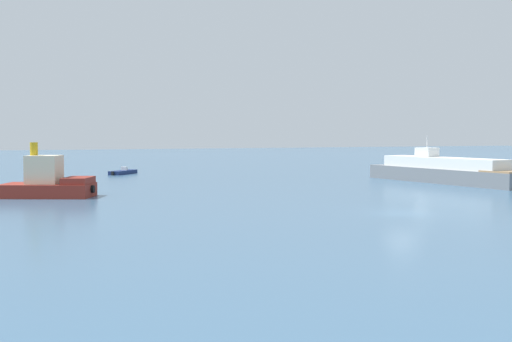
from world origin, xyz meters
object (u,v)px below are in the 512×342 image
Objects in this scene: fishing_skiff at (460,174)px; white_riverboat at (444,171)px; small_motorboat at (123,172)px; tugboat at (49,183)px.

white_riverboat reaches higher than fishing_skiff.
white_riverboat is 44.54m from small_motorboat.
small_motorboat is (-31.97, 30.99, -1.12)m from white_riverboat.
white_riverboat is 4.22× the size of small_motorboat.
tugboat is 33.82m from small_motorboat.
white_riverboat reaches higher than small_motorboat.
white_riverboat is (-11.12, -10.36, 1.18)m from fishing_skiff.
small_motorboat is (12.97, 31.21, -1.00)m from tugboat.
tugboat is (-56.06, -10.59, 1.06)m from fishing_skiff.
white_riverboat reaches higher than tugboat.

